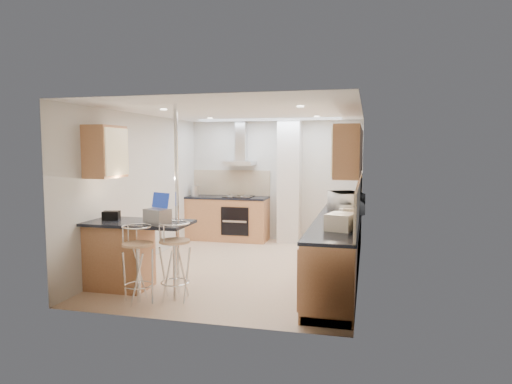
% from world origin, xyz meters
% --- Properties ---
extents(ground, '(4.80, 4.80, 0.00)m').
position_xyz_m(ground, '(0.00, 0.00, 0.00)').
color(ground, '#CDA989').
rests_on(ground, ground).
extents(room_shell, '(3.64, 4.84, 2.51)m').
position_xyz_m(room_shell, '(0.32, 0.38, 1.54)').
color(room_shell, beige).
rests_on(room_shell, ground).
extents(right_counter, '(0.63, 4.40, 0.92)m').
position_xyz_m(right_counter, '(1.50, 0.00, 0.46)').
color(right_counter, '#B27247').
rests_on(right_counter, ground).
extents(back_counter, '(1.70, 0.63, 0.92)m').
position_xyz_m(back_counter, '(-0.95, 2.10, 0.46)').
color(back_counter, '#B27247').
rests_on(back_counter, ground).
extents(peninsula, '(1.47, 0.72, 0.94)m').
position_xyz_m(peninsula, '(-1.12, -1.45, 0.48)').
color(peninsula, '#B27247').
rests_on(peninsula, ground).
extents(microwave, '(0.61, 0.71, 0.33)m').
position_xyz_m(microwave, '(1.59, 0.14, 1.09)').
color(microwave, silver).
rests_on(microwave, right_counter).
extents(laptop, '(0.37, 0.32, 0.21)m').
position_xyz_m(laptop, '(-0.73, -1.63, 1.04)').
color(laptop, '#94969B').
rests_on(laptop, peninsula).
extents(bag, '(0.26, 0.22, 0.12)m').
position_xyz_m(bag, '(-1.54, -1.40, 1.00)').
color(bag, black).
rests_on(bag, peninsula).
extents(bar_stool_near, '(0.53, 0.53, 0.99)m').
position_xyz_m(bar_stool_near, '(-0.85, -1.93, 0.49)').
color(bar_stool_near, tan).
rests_on(bar_stool_near, ground).
extents(bar_stool_end, '(0.58, 0.58, 1.01)m').
position_xyz_m(bar_stool_end, '(-0.45, -1.73, 0.51)').
color(bar_stool_end, tan).
rests_on(bar_stool_end, ground).
extents(jar_a, '(0.13, 0.13, 0.16)m').
position_xyz_m(jar_a, '(1.67, 0.30, 1.00)').
color(jar_a, white).
rests_on(jar_a, right_counter).
extents(jar_b, '(0.14, 0.14, 0.16)m').
position_xyz_m(jar_b, '(1.51, 0.56, 1.00)').
color(jar_b, white).
rests_on(jar_b, right_counter).
extents(jar_c, '(0.16, 0.16, 0.21)m').
position_xyz_m(jar_c, '(1.66, -0.87, 1.02)').
color(jar_c, beige).
rests_on(jar_c, right_counter).
extents(jar_d, '(0.11, 0.11, 0.13)m').
position_xyz_m(jar_d, '(1.55, -0.27, 0.99)').
color(jar_d, silver).
rests_on(jar_d, right_counter).
extents(bread_bin, '(0.40, 0.46, 0.21)m').
position_xyz_m(bread_bin, '(1.59, -1.32, 1.02)').
color(bread_bin, white).
rests_on(bread_bin, right_counter).
extents(kettle, '(0.16, 0.16, 0.22)m').
position_xyz_m(kettle, '(-1.65, 2.04, 1.03)').
color(kettle, silver).
rests_on(kettle, back_counter).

